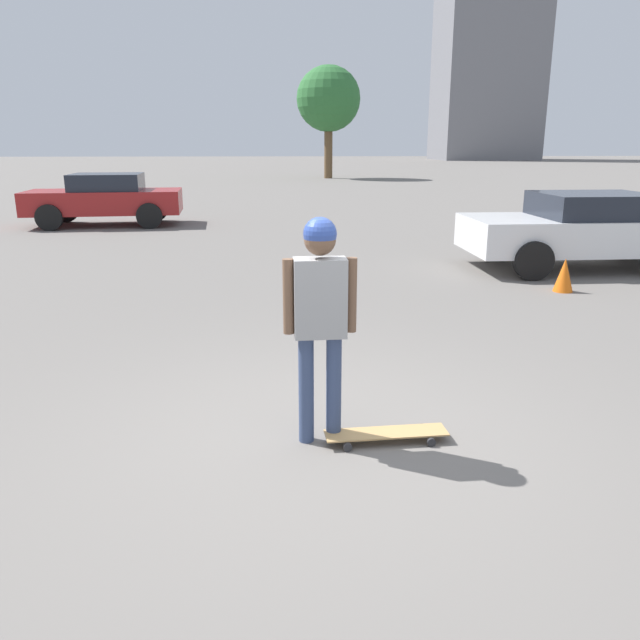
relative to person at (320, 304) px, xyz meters
The scene contains 8 objects.
ground_plane 1.07m from the person, ahead, with size 220.00×220.00×0.00m, color slate.
person is the anchor object (origin of this frame).
skateboard 1.13m from the person, behind, with size 0.94×0.32×0.08m.
car_parked_near 8.34m from the person, 128.83° to the right, with size 4.25×2.08×1.34m.
car_parked_far 14.26m from the person, 69.49° to the right, with size 4.22×2.28×1.40m.
building_block_distant 91.03m from the person, 108.63° to the right, with size 12.95×11.24×38.08m.
tree_distant 37.56m from the person, 94.70° to the right, with size 4.05×4.05×6.94m.
traffic_cone 6.26m from the person, 130.66° to the right, with size 0.30×0.30×0.51m.
Camera 1 is at (0.29, 4.32, 2.18)m, focal length 35.00 mm.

